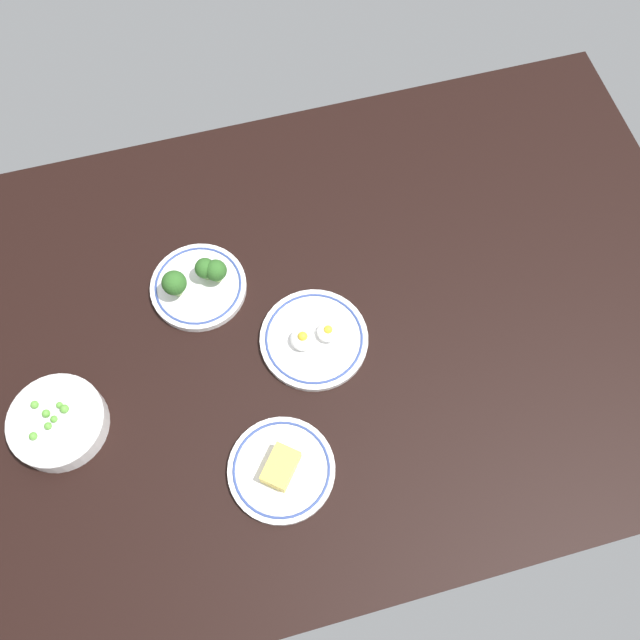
# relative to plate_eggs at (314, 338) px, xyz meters

# --- Properties ---
(dining_table) EXTENTS (1.57, 1.04, 0.04)m
(dining_table) POSITION_rel_plate_eggs_xyz_m (0.02, 0.03, -0.03)
(dining_table) COLOR black
(dining_table) RESTS_ON ground
(plate_eggs) EXTENTS (0.21, 0.21, 0.05)m
(plate_eggs) POSITION_rel_plate_eggs_xyz_m (0.00, 0.00, 0.00)
(plate_eggs) COLOR white
(plate_eggs) RESTS_ON dining_table
(plate_cheese) EXTENTS (0.19, 0.19, 0.04)m
(plate_cheese) POSITION_rel_plate_eggs_xyz_m (-0.12, -0.23, 0.00)
(plate_cheese) COLOR white
(plate_cheese) RESTS_ON dining_table
(bowl_peas) EXTENTS (0.17, 0.17, 0.06)m
(bowl_peas) POSITION_rel_plate_eggs_xyz_m (-0.48, -0.04, 0.01)
(bowl_peas) COLOR white
(bowl_peas) RESTS_ON dining_table
(plate_broccoli) EXTENTS (0.19, 0.19, 0.08)m
(plate_broccoli) POSITION_rel_plate_eggs_xyz_m (-0.19, 0.17, 0.01)
(plate_broccoli) COLOR white
(plate_broccoli) RESTS_ON dining_table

